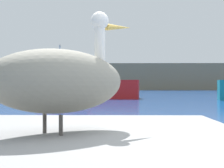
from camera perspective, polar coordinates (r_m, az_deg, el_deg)
The scene contains 4 objects.
hillside_backdrop at distance 75.77m, azimuth 1.92°, elevation 1.06°, with size 140.00×15.67×5.17m, color #7F755B.
pelican at distance 2.73m, azimuth -8.34°, elevation 0.63°, with size 1.26×1.27×0.98m.
fishing_boat_white at distance 45.85m, azimuth -12.95°, elevation -0.46°, with size 7.38×2.69×3.65m.
fishing_boat_red at distance 27.75m, azimuth -4.37°, elevation -0.25°, with size 7.93×2.99×4.23m.
Camera 1 is at (-0.90, -2.90, 1.10)m, focal length 56.92 mm.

